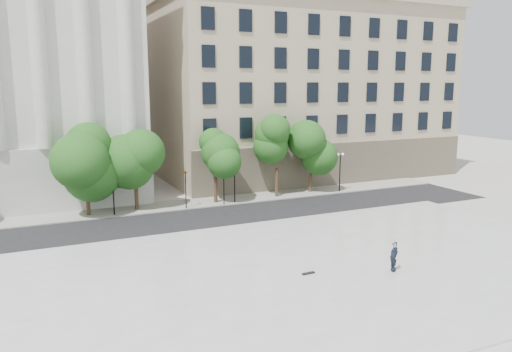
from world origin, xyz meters
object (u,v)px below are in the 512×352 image
object	(u,v)px
traffic_light_east	(224,169)
traffic_light_west	(185,171)
person_lying	(393,268)
skateboard	(308,273)

from	to	relation	value
traffic_light_east	traffic_light_west	bearing A→B (deg)	180.00
traffic_light_west	traffic_light_east	distance (m)	3.81
traffic_light_east	person_lying	xyz separation A→B (m)	(2.53, -21.68, -2.91)
traffic_light_west	traffic_light_east	world-z (taller)	traffic_light_west
traffic_light_east	skateboard	size ratio (longest dim) A/B	5.02
person_lying	skateboard	bearing A→B (deg)	140.30
person_lying	skateboard	distance (m)	5.16
traffic_light_west	person_lying	world-z (taller)	traffic_light_west
traffic_light_west	person_lying	distance (m)	22.77
traffic_light_east	skateboard	xyz separation A→B (m)	(-2.31, -19.90, -3.11)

